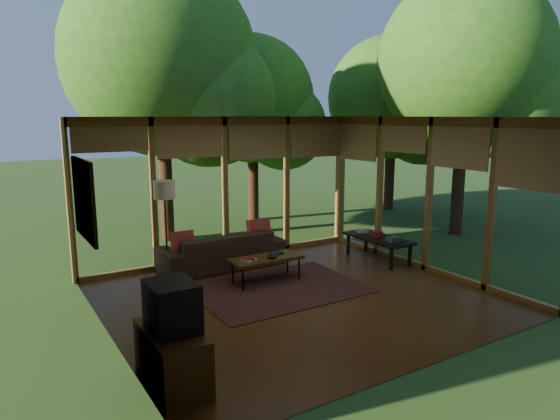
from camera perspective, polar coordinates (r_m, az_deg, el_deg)
floor at (r=7.69m, az=2.06°, el=-9.97°), size 5.50×5.50×0.00m
ceiling at (r=7.19m, az=2.20°, el=10.59°), size 5.50×5.50×0.00m
wall_left at (r=6.26m, az=-19.34°, el=-2.51°), size 0.04×5.00×2.70m
wall_front at (r=5.47m, az=16.84°, el=-4.23°), size 5.50×0.04×2.70m
window_wall_back at (r=9.47m, az=-6.29°, el=2.39°), size 5.50×0.12×2.70m
window_wall_right at (r=9.12m, az=16.67°, el=1.67°), size 0.12×5.00×2.70m
exterior_lawn at (r=18.62m, az=8.96°, el=2.22°), size 40.00×40.00×0.00m
tree_nw at (r=11.18m, az=-13.56°, el=16.40°), size 4.06×4.06×5.91m
tree_ne at (r=13.05m, az=-3.35°, el=12.50°), size 3.23×3.23×4.74m
tree_se at (r=12.07m, az=20.28°, el=15.67°), size 3.77×3.77×5.78m
tree_far at (r=14.76m, az=12.33°, el=12.38°), size 3.45×3.45×4.93m
rug at (r=8.03m, az=-0.07°, el=-8.98°), size 2.64×1.87×0.01m
sofa at (r=9.10m, az=-6.69°, el=-4.56°), size 2.25×0.90×0.65m
pillow_left at (r=8.72m, az=-11.07°, el=-3.70°), size 0.39×0.21×0.41m
pillow_right at (r=9.32m, az=-2.42°, el=-2.42°), size 0.43×0.23×0.45m
ct_book_lower at (r=8.03m, az=-3.58°, el=-5.74°), size 0.27×0.24×0.03m
ct_book_upper at (r=8.02m, az=-3.58°, el=-5.55°), size 0.21×0.19×0.03m
ct_book_side at (r=8.43m, az=-0.38°, el=-4.94°), size 0.22×0.18×0.03m
ct_bowl at (r=8.17m, az=-0.93°, el=-5.29°), size 0.16×0.16×0.07m
media_cabinet at (r=5.40m, az=-12.21°, el=-16.17°), size 0.50×1.00×0.60m
television at (r=5.18m, az=-12.24°, el=-10.69°), size 0.45×0.55×0.50m
console_book_a at (r=9.35m, az=12.83°, el=-3.26°), size 0.24×0.18×0.08m
console_book_b at (r=9.66m, az=10.97°, el=-2.71°), size 0.22×0.17×0.09m
console_book_c at (r=9.96m, az=9.42°, el=-2.36°), size 0.23×0.19×0.06m
floor_lamp at (r=8.57m, az=-13.06°, el=1.66°), size 0.36×0.36×1.65m
coffee_table at (r=8.25m, az=-1.58°, el=-5.64°), size 1.20×0.50×0.43m
side_console at (r=9.65m, az=11.15°, el=-3.29°), size 0.60×1.40×0.46m
wall_painting at (r=7.58m, az=-21.46°, el=1.13°), size 0.06×1.35×1.15m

